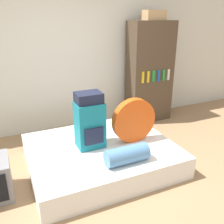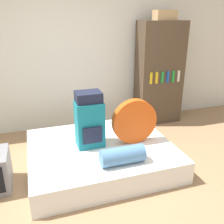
% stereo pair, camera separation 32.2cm
% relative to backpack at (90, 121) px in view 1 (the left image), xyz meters
% --- Properties ---
extents(ground_plane, '(16.00, 16.00, 0.00)m').
position_rel_backpack_xyz_m(ground_plane, '(0.08, -0.68, -0.65)').
color(ground_plane, '#997551').
extents(wall_back, '(8.00, 0.05, 2.60)m').
position_rel_backpack_xyz_m(wall_back, '(0.08, 1.43, 0.65)').
color(wall_back, silver).
rests_on(wall_back, ground_plane).
extents(bed, '(1.87, 1.56, 0.29)m').
position_rel_backpack_xyz_m(bed, '(0.13, -0.05, -0.50)').
color(bed, white).
rests_on(bed, ground_plane).
extents(backpack, '(0.35, 0.31, 0.73)m').
position_rel_backpack_xyz_m(backpack, '(0.00, 0.00, 0.00)').
color(backpack, '#14707F').
rests_on(backpack, bed).
extents(tent_bag, '(0.61, 0.11, 0.61)m').
position_rel_backpack_xyz_m(tent_bag, '(0.58, -0.11, -0.05)').
color(tent_bag, '#D14C14').
rests_on(tent_bag, bed).
extents(sleeping_roll, '(0.52, 0.21, 0.21)m').
position_rel_backpack_xyz_m(sleeping_roll, '(0.25, -0.56, -0.25)').
color(sleeping_roll, teal).
rests_on(sleeping_roll, bed).
extents(bookshelf, '(0.82, 0.43, 1.84)m').
position_rel_backpack_xyz_m(bookshelf, '(1.59, 1.12, 0.27)').
color(bookshelf, '#473828').
rests_on(bookshelf, ground_plane).
extents(cardboard_box, '(0.37, 0.22, 0.17)m').
position_rel_backpack_xyz_m(cardboard_box, '(1.62, 1.12, 1.27)').
color(cardboard_box, tan).
rests_on(cardboard_box, bookshelf).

